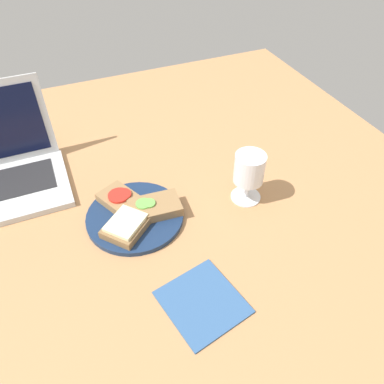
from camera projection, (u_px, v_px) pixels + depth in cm
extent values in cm
cube|color=#B27F51|center=(165.00, 208.00, 90.76)|extent=(140.00, 140.00, 3.00)
cylinder|color=navy|center=(135.00, 216.00, 85.87)|extent=(22.26, 22.26, 1.21)
cube|color=#937047|center=(122.00, 201.00, 87.18)|extent=(10.96, 13.01, 2.06)
cylinder|color=red|center=(119.00, 195.00, 86.61)|extent=(4.98, 4.98, 0.57)
cylinder|color=red|center=(123.00, 194.00, 86.88)|extent=(3.93, 3.93, 0.57)
cube|color=brown|center=(126.00, 227.00, 81.55)|extent=(12.28, 12.09, 1.84)
cube|color=#F4EAB7|center=(126.00, 222.00, 80.63)|extent=(10.44, 10.29, 0.84)
cube|color=#937047|center=(155.00, 207.00, 85.51)|extent=(12.27, 8.19, 2.30)
cylinder|color=#6BB74C|center=(143.00, 204.00, 84.52)|extent=(3.49, 3.49, 0.33)
cylinder|color=#6BB74C|center=(149.00, 203.00, 84.54)|extent=(2.93, 2.93, 0.42)
cylinder|color=white|center=(246.00, 197.00, 91.17)|extent=(7.21, 7.21, 0.40)
cylinder|color=white|center=(247.00, 188.00, 89.24)|extent=(0.99, 0.99, 5.22)
cylinder|color=white|center=(249.00, 168.00, 85.00)|extent=(7.12, 7.12, 7.14)
cylinder|color=white|center=(249.00, 172.00, 85.78)|extent=(6.55, 6.55, 4.87)
cube|color=#33598C|center=(203.00, 302.00, 70.36)|extent=(16.33, 16.94, 0.40)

